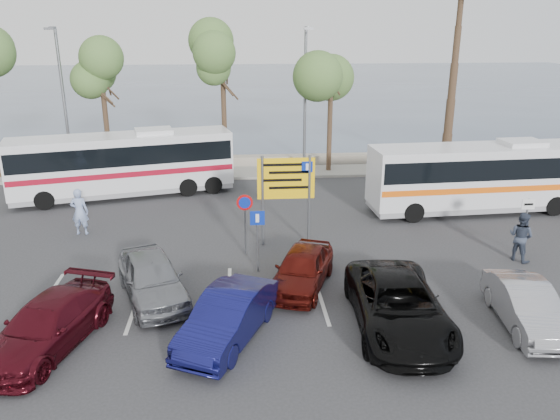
{
  "coord_description": "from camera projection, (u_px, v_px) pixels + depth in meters",
  "views": [
    {
      "loc": [
        -0.84,
        -16.73,
        8.28
      ],
      "look_at": [
        0.76,
        3.0,
        1.51
      ],
      "focal_mm": 35.0,
      "sensor_mm": 36.0,
      "label": 1
    }
  ],
  "objects": [
    {
      "name": "car_maroon",
      "position": [
        48.0,
        325.0,
        14.56
      ],
      "size": [
        3.17,
        4.87,
        1.31
      ],
      "primitive_type": "imported",
      "rotation": [
        0.0,
        0.0,
        -0.32
      ],
      "color": "#430B13",
      "rests_on": "ground"
    },
    {
      "name": "tree_mid",
      "position": [
        222.0,
        55.0,
        29.46
      ],
      "size": [
        3.2,
        3.2,
        8.0
      ],
      "color": "#382619",
      "rests_on": "kerb_strip"
    },
    {
      "name": "pedestrian_far",
      "position": [
        521.0,
        237.0,
        19.89
      ],
      "size": [
        1.08,
        1.14,
        1.85
      ],
      "primitive_type": "imported",
      "rotation": [
        0.0,
        0.0,
        2.16
      ],
      "color": "#343C4E",
      "rests_on": "ground"
    },
    {
      "name": "car_red",
      "position": [
        302.0,
        268.0,
        17.9
      ],
      "size": [
        2.86,
        4.21,
        1.33
      ],
      "primitive_type": "imported",
      "rotation": [
        0.0,
        0.0,
        -0.36
      ],
      "color": "#4A0F0A",
      "rests_on": "ground"
    },
    {
      "name": "kerb_strip",
      "position": [
        252.0,
        173.0,
        31.71
      ],
      "size": [
        44.0,
        2.4,
        0.15
      ],
      "primitive_type": "cube",
      "color": "gray",
      "rests_on": "ground"
    },
    {
      "name": "lane_markings",
      "position": [
        231.0,
        296.0,
        17.49
      ],
      "size": [
        12.02,
        4.2,
        0.01
      ],
      "primitive_type": null,
      "color": "silver",
      "rests_on": "ground"
    },
    {
      "name": "coach_bus_right",
      "position": [
        485.0,
        179.0,
        24.96
      ],
      "size": [
        10.7,
        2.89,
        3.3
      ],
      "color": "silver",
      "rests_on": "ground"
    },
    {
      "name": "sea",
      "position": [
        241.0,
        87.0,
        75.11
      ],
      "size": [
        140.0,
        140.0,
        0.0
      ],
      "primitive_type": "plane",
      "color": "#3A475D",
      "rests_on": "ground"
    },
    {
      "name": "street_lamp_right",
      "position": [
        305.0,
        94.0,
        30.02
      ],
      "size": [
        0.45,
        1.15,
        8.01
      ],
      "color": "slate",
      "rests_on": "kerb_strip"
    },
    {
      "name": "coach_bus_left",
      "position": [
        124.0,
        166.0,
        27.19
      ],
      "size": [
        10.93,
        4.78,
        3.33
      ],
      "color": "silver",
      "rests_on": "ground"
    },
    {
      "name": "seawall",
      "position": [
        251.0,
        161.0,
        33.52
      ],
      "size": [
        48.0,
        0.8,
        0.6
      ],
      "primitive_type": "cube",
      "color": "#9F917F",
      "rests_on": "ground"
    },
    {
      "name": "car_silver_a",
      "position": [
        152.0,
        278.0,
        17.13
      ],
      "size": [
        3.01,
        4.58,
        1.45
      ],
      "primitive_type": "imported",
      "rotation": [
        0.0,
        0.0,
        0.33
      ],
      "color": "gray",
      "rests_on": "ground"
    },
    {
      "name": "car_blue",
      "position": [
        228.0,
        317.0,
        14.91
      ],
      "size": [
        3.05,
        4.37,
        1.37
      ],
      "primitive_type": "imported",
      "rotation": [
        0.0,
        0.0,
        -0.43
      ],
      "color": "#10114C",
      "rests_on": "ground"
    },
    {
      "name": "sign_parking",
      "position": [
        258.0,
        232.0,
        18.78
      ],
      "size": [
        0.5,
        0.07,
        2.25
      ],
      "color": "slate",
      "rests_on": "ground"
    },
    {
      "name": "sign_no_stop",
      "position": [
        245.0,
        215.0,
        20.22
      ],
      "size": [
        0.6,
        0.08,
        2.35
      ],
      "color": "slate",
      "rests_on": "ground"
    },
    {
      "name": "car_silver_b",
      "position": [
        526.0,
        306.0,
        15.58
      ],
      "size": [
        1.74,
        4.0,
        1.28
      ],
      "primitive_type": "imported",
      "rotation": [
        0.0,
        0.0,
        -0.1
      ],
      "color": "#94949A",
      "rests_on": "ground"
    },
    {
      "name": "tree_left",
      "position": [
        101.0,
        69.0,
        29.18
      ],
      "size": [
        3.2,
        3.2,
        7.2
      ],
      "color": "#382619",
      "rests_on": "kerb_strip"
    },
    {
      "name": "suv_black",
      "position": [
        398.0,
        305.0,
        15.42
      ],
      "size": [
        2.73,
        5.42,
        1.47
      ],
      "primitive_type": "imported",
      "rotation": [
        0.0,
        0.0,
        -0.06
      ],
      "color": "black",
      "rests_on": "ground"
    },
    {
      "name": "tree_right",
      "position": [
        332.0,
        64.0,
        30.08
      ],
      "size": [
        3.2,
        3.2,
        7.4
      ],
      "color": "#382619",
      "rests_on": "kerb_strip"
    },
    {
      "name": "street_lamp_left",
      "position": [
        63.0,
        97.0,
        29.03
      ],
      "size": [
        0.45,
        1.15,
        8.01
      ],
      "color": "slate",
      "rests_on": "kerb_strip"
    },
    {
      "name": "sign_taxi",
      "position": [
        526.0,
        219.0,
        20.22
      ],
      "size": [
        0.5,
        0.07,
        2.2
      ],
      "color": "slate",
      "rests_on": "ground"
    },
    {
      "name": "pedestrian_near",
      "position": [
        80.0,
        212.0,
        22.37
      ],
      "size": [
        0.74,
        0.52,
        1.95
      ],
      "primitive_type": "imported",
      "rotation": [
        0.0,
        0.0,
        3.07
      ],
      "color": "#8EA1CF",
      "rests_on": "ground"
    },
    {
      "name": "ground",
      "position": [
        265.0,
        281.0,
        18.53
      ],
      "size": [
        120.0,
        120.0,
        0.0
      ],
      "primitive_type": "plane",
      "color": "#2E2E30",
      "rests_on": "ground"
    },
    {
      "name": "direction_sign",
      "position": [
        286.0,
        185.0,
        20.83
      ],
      "size": [
        2.2,
        0.12,
        3.6
      ],
      "color": "slate",
      "rests_on": "ground"
    }
  ]
}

